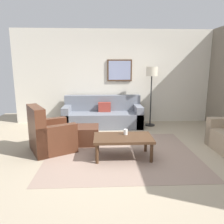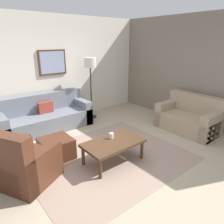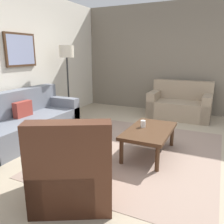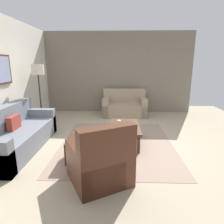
{
  "view_description": "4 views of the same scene",
  "coord_description": "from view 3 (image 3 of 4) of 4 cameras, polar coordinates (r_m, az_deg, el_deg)",
  "views": [
    {
      "loc": [
        -0.37,
        -4.0,
        1.69
      ],
      "look_at": [
        -0.17,
        0.24,
        0.8
      ],
      "focal_mm": 34.21,
      "sensor_mm": 36.0,
      "label": 1
    },
    {
      "loc": [
        -2.15,
        -2.8,
        2.16
      ],
      "look_at": [
        0.24,
        0.14,
        0.85
      ],
      "focal_mm": 33.45,
      "sensor_mm": 36.0,
      "label": 2
    },
    {
      "loc": [
        -3.27,
        -1.09,
        1.55
      ],
      "look_at": [
        -0.07,
        0.43,
        0.64
      ],
      "focal_mm": 36.86,
      "sensor_mm": 36.0,
      "label": 3
    },
    {
      "loc": [
        -4.03,
        -0.02,
        1.74
      ],
      "look_at": [
        0.12,
        0.11,
        0.69
      ],
      "focal_mm": 31.11,
      "sensor_mm": 36.0,
      "label": 4
    }
  ],
  "objects": [
    {
      "name": "coffee_table",
      "position": [
        3.61,
        9.26,
        -4.99
      ],
      "size": [
        1.1,
        0.64,
        0.41
      ],
      "color": "#472D1C",
      "rests_on": "ground_plane"
    },
    {
      "name": "couch_loveseat",
      "position": [
        5.92,
        16.54,
        1.66
      ],
      "size": [
        0.87,
        1.44,
        0.88
      ],
      "color": "gray",
      "rests_on": "ground_plane"
    },
    {
      "name": "area_rug",
      "position": [
        3.78,
        6.39,
        -9.8
      ],
      "size": [
        2.91,
        2.43,
        0.01
      ],
      "primitive_type": "cube",
      "color": "gray",
      "rests_on": "ground_plane"
    },
    {
      "name": "ground_plane",
      "position": [
        3.78,
        6.39,
        -9.85
      ],
      "size": [
        8.0,
        8.0,
        0.0
      ],
      "primitive_type": "plane",
      "color": "tan"
    },
    {
      "name": "ottoman",
      "position": [
        3.33,
        -7.99,
        -9.58
      ],
      "size": [
        0.56,
        0.56,
        0.4
      ],
      "primitive_type": "cube",
      "color": "#4C2819",
      "rests_on": "ground_plane"
    },
    {
      "name": "rear_partition",
      "position": [
        4.93,
        -23.59,
        11.56
      ],
      "size": [
        6.0,
        0.12,
        2.8
      ],
      "primitive_type": "cube",
      "color": "silver",
      "rests_on": "ground_plane"
    },
    {
      "name": "stone_feature_panel",
      "position": [
        6.36,
        15.91,
        12.59
      ],
      "size": [
        0.12,
        5.2,
        2.8
      ],
      "primitive_type": "cube",
      "color": "slate",
      "rests_on": "ground_plane"
    },
    {
      "name": "lamp_standing",
      "position": [
        5.35,
        -11.13,
        12.7
      ],
      "size": [
        0.32,
        0.32,
        1.71
      ],
      "color": "black",
      "rests_on": "ground_plane"
    },
    {
      "name": "couch_main",
      "position": [
        4.51,
        -21.5,
        -2.67
      ],
      "size": [
        2.24,
        0.86,
        0.88
      ],
      "color": "slate",
      "rests_on": "ground_plane"
    },
    {
      "name": "framed_artwork",
      "position": [
        4.97,
        -21.72,
        14.12
      ],
      "size": [
        0.74,
        0.04,
        0.64
      ],
      "color": "#472D1C"
    },
    {
      "name": "cup",
      "position": [
        3.67,
        7.7,
        -2.9
      ],
      "size": [
        0.08,
        0.08,
        0.11
      ],
      "primitive_type": "cylinder",
      "color": "white",
      "rests_on": "coffee_table"
    },
    {
      "name": "armchair_leather",
      "position": [
        2.55,
        -9.71,
        -14.96
      ],
      "size": [
        1.08,
        1.08,
        0.95
      ],
      "color": "#4C2819",
      "rests_on": "ground_plane"
    }
  ]
}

